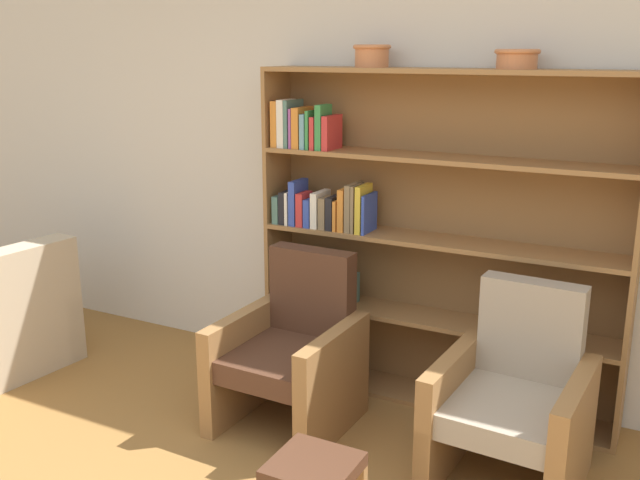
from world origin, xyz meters
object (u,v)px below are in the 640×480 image
Objects in this scene: bowl_sage at (372,54)px; footstool at (313,478)px; bowl_olive at (517,58)px; armchair_leather at (292,353)px; armchair_cushioned at (514,402)px; bookshelf at (404,240)px.

bowl_sage is 2.19m from footstool.
bowl_olive is 2.17m from footstool.
bowl_olive reaches higher than armchair_leather.
bowl_sage is 0.23× the size of armchair_leather.
bowl_sage reaches higher than armchair_cushioned.
bowl_sage is 0.55× the size of footstool.
bowl_olive is 1.64m from armchair_cushioned.
armchair_cushioned is at bearing -37.25° from bookshelf.
bowl_sage is 0.93× the size of bowl_olive.
bowl_sage is at bearing -174.77° from bookshelf.
footstool is (0.19, -1.43, -0.62)m from bookshelf.
footstool is at bearing -82.43° from bookshelf.
bowl_sage reaches higher than footstool.
bowl_olive is at bearing -1.96° from bookshelf.
bowl_sage is 0.77m from bowl_olive.
footstool is at bearing -104.65° from bowl_olive.
bookshelf reaches higher than armchair_cushioned.
armchair_leather is at bearing -148.72° from bowl_olive.
bookshelf is 2.24× the size of armchair_leather.
bowl_sage is 1.91m from armchair_cushioned.
bookshelf is 5.45× the size of footstool.
armchair_leather is 1.02m from footstool.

